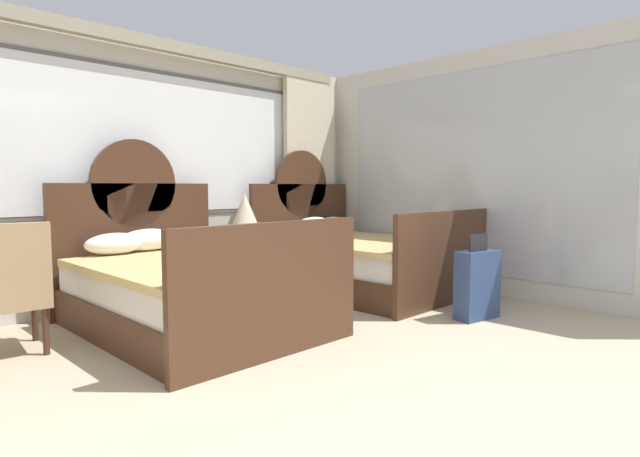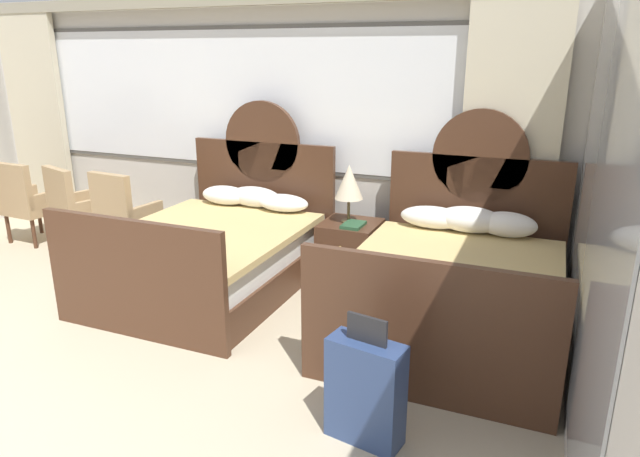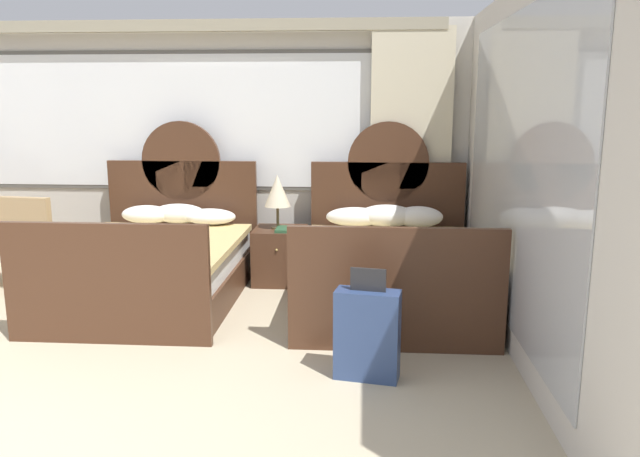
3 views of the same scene
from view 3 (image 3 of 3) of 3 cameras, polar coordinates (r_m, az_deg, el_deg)
wall_back_window at (r=7.11m, az=-15.44°, el=7.81°), size 6.92×0.22×2.70m
wall_right_mirror at (r=4.52m, az=18.61°, el=4.68°), size 0.08×4.74×2.70m
bed_near_window at (r=6.05m, az=-14.94°, el=-3.13°), size 1.62×2.14×1.65m
bed_near_mirror at (r=5.73m, az=6.45°, el=-3.57°), size 1.62×2.14×1.65m
nightstand_between_beds at (r=6.43m, az=-3.66°, el=-2.49°), size 0.53×0.56×0.57m
table_lamp_on_nightstand at (r=6.31m, az=-3.95°, el=3.43°), size 0.27×0.27×0.56m
book_on_nightstand at (r=6.25m, az=-3.23°, el=-0.08°), size 0.18×0.26×0.03m
armchair_by_window_left at (r=6.77m, az=-24.65°, el=-0.88°), size 0.58×0.58×0.95m
suitcase_on_floor at (r=4.24m, az=4.38°, el=-9.67°), size 0.46×0.26×0.77m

